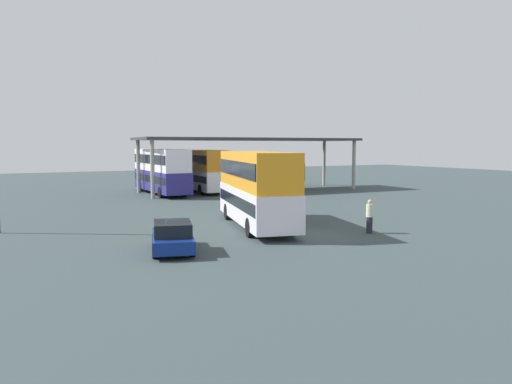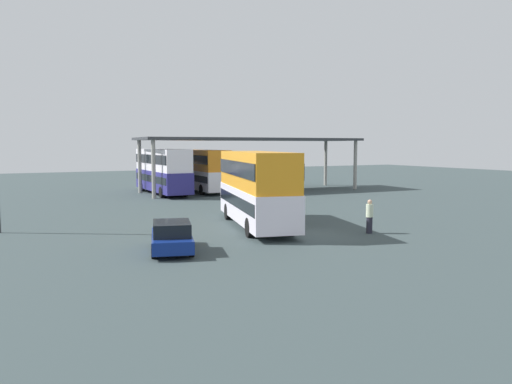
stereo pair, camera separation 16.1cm
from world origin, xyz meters
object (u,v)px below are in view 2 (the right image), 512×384
double_decker_main (256,186)px  double_decker_mid_row (201,169)px  pedestrian_waiting (370,216)px  double_decker_near_canopy (162,169)px  parked_hatchback (172,237)px

double_decker_main → double_decker_mid_row: size_ratio=0.98×
double_decker_main → double_decker_mid_row: (5.05, 21.71, -0.05)m
double_decker_main → pedestrian_waiting: (4.34, -4.70, -1.44)m
double_decker_near_canopy → pedestrian_waiting: double_decker_near_canopy is taller
double_decker_near_canopy → double_decker_mid_row: bearing=-82.2°
parked_hatchback → double_decker_near_canopy: bearing=-0.1°
parked_hatchback → pedestrian_waiting: pedestrian_waiting is taller
double_decker_near_canopy → double_decker_mid_row: size_ratio=1.04×
parked_hatchback → pedestrian_waiting: (10.72, -0.44, 0.23)m
double_decker_near_canopy → double_decker_mid_row: double_decker_near_canopy is taller
parked_hatchback → pedestrian_waiting: size_ratio=2.35×
double_decker_near_canopy → double_decker_main: bearing=178.0°
double_decker_mid_row → pedestrian_waiting: (-0.72, -26.40, -1.40)m
parked_hatchback → double_decker_mid_row: bearing=-7.8°
double_decker_mid_row → pedestrian_waiting: size_ratio=5.88×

